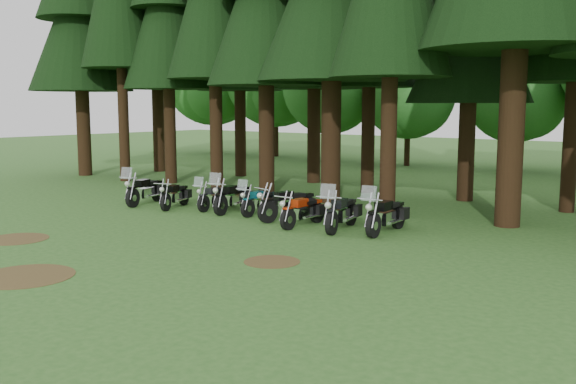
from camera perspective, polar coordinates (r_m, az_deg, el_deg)
name	(u,v)px	position (r m, az deg, el deg)	size (l,w,h in m)	color
ground	(139,241)	(18.69, -13.13, -4.29)	(120.00, 120.00, 0.00)	#2D5C21
decid_0	(214,79)	(51.70, -6.62, 9.97)	(8.00, 7.78, 10.00)	#321F10
decid_1	(278,78)	(47.97, -0.93, 10.12)	(7.91, 7.69, 9.88)	#321F10
decid_2	(332,88)	(43.82, 3.94, 9.18)	(6.72, 6.53, 8.40)	#321F10
decid_3	(411,94)	(41.15, 10.87, 8.54)	(6.12, 5.95, 7.65)	#321F10
decid_4	(519,96)	(39.76, 19.82, 8.05)	(5.93, 5.76, 7.41)	#321F10
dirt_patch_0	(16,239)	(20.08, -22.99, -3.86)	(1.80, 1.80, 0.01)	#4C3D1E
dirt_patch_1	(272,262)	(15.87, -1.44, -6.20)	(1.40, 1.40, 0.01)	#4C3D1E
dirt_patch_2	(25,276)	(15.72, -22.35, -6.93)	(2.20, 2.20, 0.01)	#4C3D1E
motorcycle_0	(145,191)	(25.47, -12.57, 0.08)	(0.99, 2.45, 1.55)	black
motorcycle_1	(175,196)	(24.36, -10.00, -0.36)	(0.93, 2.05, 0.88)	black
motorcycle_2	(215,198)	(23.82, -6.51, -0.50)	(0.60, 2.09, 1.31)	black
motorcycle_3	(233,198)	(23.13, -4.89, -0.54)	(0.75, 2.44, 1.54)	black
motorcycle_4	(261,202)	(22.55, -2.44, -0.89)	(0.42, 2.13, 1.34)	black
motorcycle_5	(289,205)	(21.42, 0.06, -1.19)	(0.75, 2.39, 0.99)	black
motorcycle_6	(303,212)	(20.36, 1.35, -1.79)	(0.32, 2.22, 0.90)	black
motorcycle_7	(342,213)	(19.79, 4.79, -1.90)	(0.87, 2.49, 1.57)	black
motorcycle_8	(386,216)	(19.47, 8.72, -2.13)	(0.53, 2.49, 1.57)	black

